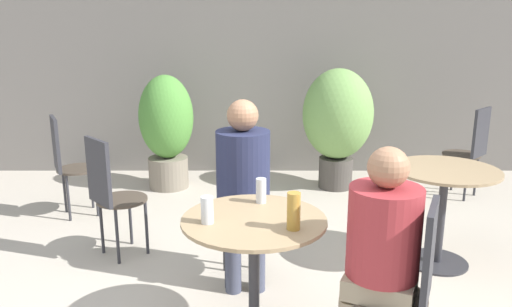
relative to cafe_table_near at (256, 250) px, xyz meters
name	(u,v)px	position (x,y,z in m)	size (l,w,h in m)	color
storefront_wall	(257,45)	(0.00, 3.40, 0.95)	(10.00, 0.06, 3.00)	slate
cafe_table_near	(256,250)	(0.00, 0.00, 0.00)	(0.77, 0.77, 0.73)	#2D2D33
cafe_table_far	(446,194)	(1.36, 0.94, 0.00)	(0.76, 0.76, 0.73)	#2D2D33
bistro_chair_0	(412,280)	(0.74, -0.33, 0.01)	(0.42, 0.41, 0.94)	#42382D
bistro_chair_1	(244,199)	(-0.09, 0.80, 0.01)	(0.38, 0.39, 0.94)	#42382D
bistro_chair_2	(112,188)	(-1.07, 1.04, 0.01)	(0.43, 0.43, 0.94)	#42382D
bistro_chair_3	(69,158)	(-1.70, 1.89, 0.01)	(0.43, 0.42, 0.94)	#42382D
bistro_chair_4	(474,145)	(2.18, 2.40, 0.01)	(0.43, 0.43, 0.94)	#42382D
seated_person_0	(382,245)	(0.60, -0.27, 0.15)	(0.42, 0.40, 1.19)	gray
seated_person_1	(245,179)	(-0.07, 0.66, 0.20)	(0.35, 0.38, 1.26)	#42475B
beer_glass_0	(209,210)	(-0.24, -0.06, 0.25)	(0.07, 0.07, 0.14)	silver
beer_glass_1	(296,211)	(0.20, -0.14, 0.28)	(0.07, 0.07, 0.19)	#B28433
beer_glass_2	(263,191)	(0.04, 0.24, 0.26)	(0.06, 0.06, 0.14)	silver
potted_plant_0	(169,126)	(-0.94, 2.74, 0.13)	(0.57, 0.57, 1.22)	slate
potted_plant_1	(340,119)	(0.88, 2.74, 0.21)	(0.74, 0.74, 1.29)	#47423D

